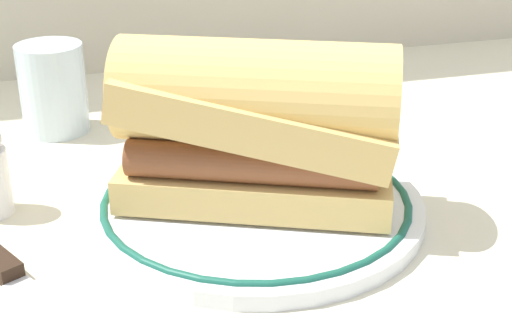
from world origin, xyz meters
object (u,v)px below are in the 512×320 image
Objects in this scene: plate at (256,204)px; butter_knife at (19,282)px; sausage_sandwich at (256,122)px; drinking_glass at (54,95)px.

plate is 1.81× the size of butter_knife.
drinking_glass is at bearing 146.94° from sausage_sandwich.
butter_knife is (-0.04, -0.27, -0.03)m from drinking_glass.
sausage_sandwich is at bearing 17.15° from butter_knife.
plate reaches higher than butter_knife.
plate is 2.96× the size of drinking_glass.
sausage_sandwich reaches higher than butter_knife.
sausage_sandwich reaches higher than plate.
sausage_sandwich is at bearing -57.18° from drinking_glass.
butter_knife is at bearing -138.74° from sausage_sandwich.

